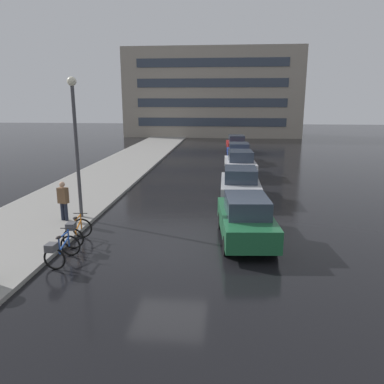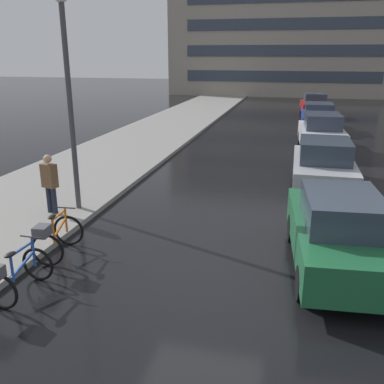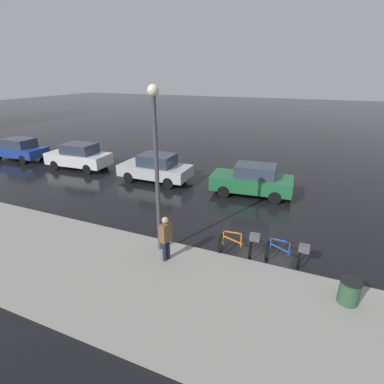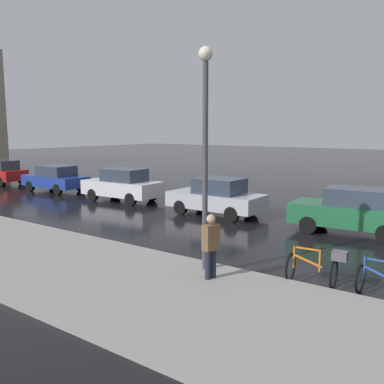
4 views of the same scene
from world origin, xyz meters
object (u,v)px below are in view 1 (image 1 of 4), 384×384
(bicycle_second, at_px, (76,231))
(bicycle_nearest, at_px, (60,250))
(car_green, at_px, (246,219))
(car_silver, at_px, (240,184))
(car_red, at_px, (236,144))
(streetlamp, at_px, (76,134))
(car_blue, at_px, (239,153))
(pedestrian, at_px, (63,200))
(car_white, at_px, (240,164))

(bicycle_second, bearing_deg, bicycle_nearest, -84.81)
(car_green, bearing_deg, car_silver, 90.17)
(car_green, bearing_deg, car_red, 89.60)
(bicycle_second, distance_m, streetlamp, 4.20)
(bicycle_nearest, relative_size, car_blue, 0.33)
(bicycle_nearest, bearing_deg, car_silver, 55.59)
(bicycle_nearest, xyz_separation_m, bicycle_second, (-0.15, 1.63, 0.03))
(car_red, bearing_deg, pedestrian, -108.43)
(car_white, bearing_deg, car_green, -90.79)
(pedestrian, bearing_deg, streetlamp, 46.08)
(bicycle_second, xyz_separation_m, car_red, (6.02, 24.43, 0.32))
(bicycle_nearest, height_order, car_silver, car_silver)
(car_blue, xyz_separation_m, car_red, (-0.07, 5.92, 0.03))
(pedestrian, bearing_deg, car_white, 54.82)
(bicycle_second, xyz_separation_m, streetlamp, (-0.89, 2.71, 3.09))
(bicycle_second, relative_size, car_white, 0.32)
(car_silver, height_order, car_red, same)
(pedestrian, bearing_deg, bicycle_nearest, -68.02)
(car_white, relative_size, car_blue, 1.02)
(car_white, bearing_deg, car_red, 89.99)
(car_white, bearing_deg, bicycle_second, -115.36)
(car_white, bearing_deg, car_blue, 89.31)
(car_green, relative_size, car_silver, 1.02)
(car_red, xyz_separation_m, streetlamp, (-6.91, -21.72, 2.77))
(car_green, bearing_deg, bicycle_nearest, -156.26)
(bicycle_nearest, xyz_separation_m, car_silver, (5.69, 8.31, 0.33))
(streetlamp, bearing_deg, car_white, 55.33)
(car_silver, xyz_separation_m, pedestrian, (-7.23, -4.49, 0.17))
(car_green, bearing_deg, car_white, 89.21)
(bicycle_second, distance_m, car_green, 5.93)
(car_silver, bearing_deg, pedestrian, -148.15)
(car_silver, distance_m, streetlamp, 8.30)
(car_green, height_order, streetlamp, streetlamp)
(bicycle_second, height_order, streetlamp, streetlamp)
(car_silver, height_order, car_blue, car_silver)
(car_red, relative_size, streetlamp, 0.67)
(car_silver, xyz_separation_m, car_red, (0.18, 17.75, 0.02))
(bicycle_nearest, bearing_deg, bicycle_second, 95.19)
(bicycle_second, bearing_deg, streetlamp, 108.26)
(car_blue, height_order, car_red, car_red)
(car_green, xyz_separation_m, car_silver, (-0.02, 5.80, -0.02))
(bicycle_second, bearing_deg, car_blue, 71.79)
(bicycle_nearest, bearing_deg, car_red, 77.30)
(bicycle_nearest, bearing_deg, car_blue, 73.57)
(bicycle_second, relative_size, pedestrian, 0.81)
(pedestrian, bearing_deg, bicycle_second, -57.52)
(car_silver, distance_m, car_red, 17.75)
(pedestrian, bearing_deg, car_blue, 65.38)
(car_white, xyz_separation_m, car_red, (0.00, 11.73, -0.02))
(car_red, relative_size, pedestrian, 2.21)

